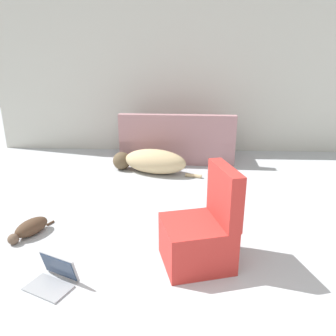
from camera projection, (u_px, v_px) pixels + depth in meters
wall_back at (171, 78)px, 6.01m from camera, size 6.61×0.06×2.72m
couch at (178, 145)px, 5.78m from camera, size 1.96×0.89×0.85m
dog at (151, 161)px, 5.13m from camera, size 1.46×0.69×0.38m
cat at (30, 228)px, 3.37m from camera, size 0.34×0.53×0.16m
laptop_open at (55, 275)px, 2.65m from camera, size 0.44×0.40×0.23m
side_chair at (202, 233)px, 2.86m from camera, size 0.70×0.67×0.89m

